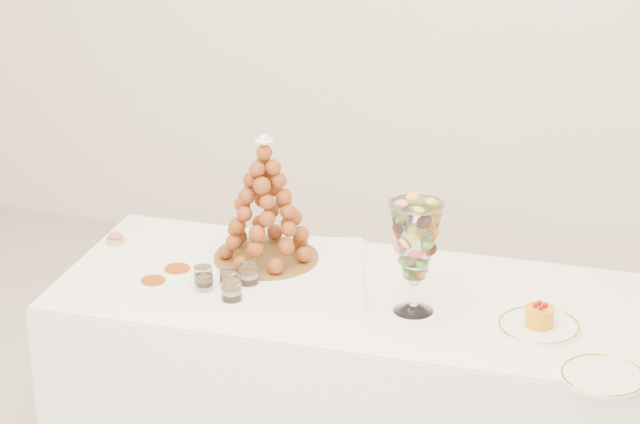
% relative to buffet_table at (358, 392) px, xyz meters
% --- Properties ---
extents(buffet_table, '(1.81, 0.82, 0.67)m').
position_rel_buffet_table_xyz_m(buffet_table, '(0.00, 0.00, 0.00)').
color(buffet_table, white).
rests_on(buffet_table, ground).
extents(lace_tray, '(0.78, 0.67, 0.02)m').
position_rel_buffet_table_xyz_m(lace_tray, '(-0.33, -0.01, 0.35)').
color(lace_tray, white).
rests_on(lace_tray, buffet_table).
extents(macaron_vase, '(0.15, 0.15, 0.33)m').
position_rel_buffet_table_xyz_m(macaron_vase, '(0.18, -0.06, 0.55)').
color(macaron_vase, white).
rests_on(macaron_vase, buffet_table).
extents(cake_plate, '(0.23, 0.23, 0.01)m').
position_rel_buffet_table_xyz_m(cake_plate, '(0.53, -0.05, 0.34)').
color(cake_plate, white).
rests_on(cake_plate, buffet_table).
extents(spare_plate, '(0.22, 0.22, 0.01)m').
position_rel_buffet_table_xyz_m(spare_plate, '(0.74, -0.26, 0.34)').
color(spare_plate, white).
rests_on(spare_plate, buffet_table).
extents(pink_tart, '(0.06, 0.06, 0.04)m').
position_rel_buffet_table_xyz_m(pink_tart, '(-0.83, 0.07, 0.35)').
color(pink_tart, tan).
rests_on(pink_tart, buffet_table).
extents(verrine_a, '(0.05, 0.05, 0.07)m').
position_rel_buffet_table_xyz_m(verrine_a, '(-0.43, -0.13, 0.37)').
color(verrine_a, white).
rests_on(verrine_a, buffet_table).
extents(verrine_b, '(0.06, 0.06, 0.07)m').
position_rel_buffet_table_xyz_m(verrine_b, '(-0.36, -0.12, 0.37)').
color(verrine_b, white).
rests_on(verrine_b, buffet_table).
extents(verrine_c, '(0.06, 0.06, 0.08)m').
position_rel_buffet_table_xyz_m(verrine_c, '(-0.31, -0.09, 0.38)').
color(verrine_c, white).
rests_on(verrine_c, buffet_table).
extents(verrine_d, '(0.05, 0.05, 0.07)m').
position_rel_buffet_table_xyz_m(verrine_d, '(-0.41, -0.18, 0.37)').
color(verrine_d, white).
rests_on(verrine_d, buffet_table).
extents(verrine_e, '(0.06, 0.06, 0.08)m').
position_rel_buffet_table_xyz_m(verrine_e, '(-0.31, -0.21, 0.38)').
color(verrine_e, white).
rests_on(verrine_e, buffet_table).
extents(ramekin_back, '(0.09, 0.09, 0.03)m').
position_rel_buffet_table_xyz_m(ramekin_back, '(-0.54, -0.09, 0.35)').
color(ramekin_back, white).
rests_on(ramekin_back, buffet_table).
extents(ramekin_front, '(0.08, 0.08, 0.03)m').
position_rel_buffet_table_xyz_m(ramekin_front, '(-0.57, -0.18, 0.35)').
color(ramekin_front, white).
rests_on(ramekin_front, buffet_table).
extents(croquembouche, '(0.32, 0.32, 0.40)m').
position_rel_buffet_table_xyz_m(croquembouche, '(-0.32, 0.08, 0.55)').
color(croquembouche, brown).
rests_on(croquembouche, lace_tray).
extents(mousse_cake, '(0.08, 0.08, 0.07)m').
position_rel_buffet_table_xyz_m(mousse_cake, '(0.53, -0.05, 0.38)').
color(mousse_cake, orange).
rests_on(mousse_cake, cake_plate).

